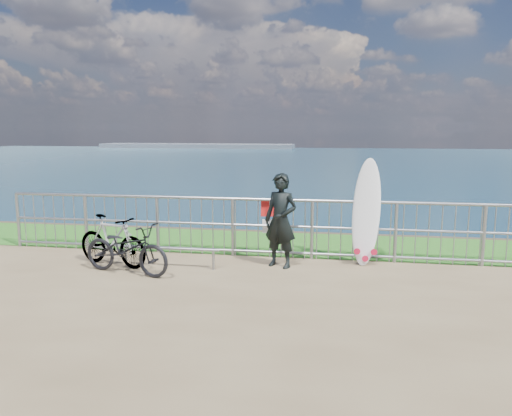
% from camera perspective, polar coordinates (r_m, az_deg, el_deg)
% --- Properties ---
extents(grass_strip, '(120.00, 120.00, 0.00)m').
position_cam_1_polar(grass_strip, '(10.57, 1.28, -4.01)').
color(grass_strip, '#23631B').
rests_on(grass_strip, ground).
extents(seascape, '(260.00, 260.00, 5.00)m').
position_cam_1_polar(seascape, '(161.57, -6.68, 6.86)').
color(seascape, brown).
rests_on(seascape, ground).
extents(railing, '(10.06, 0.10, 1.13)m').
position_cam_1_polar(railing, '(9.39, 0.44, -2.15)').
color(railing, gray).
rests_on(railing, ground).
extents(surfer, '(0.71, 0.59, 1.65)m').
position_cam_1_polar(surfer, '(8.68, 2.84, -1.44)').
color(surfer, black).
rests_on(surfer, ground).
extents(surfboard, '(0.59, 0.55, 1.91)m').
position_cam_1_polar(surfboard, '(9.07, 12.47, -0.86)').
color(surfboard, white).
rests_on(surfboard, ground).
extents(bicycle_near, '(1.74, 0.96, 0.86)m').
position_cam_1_polar(bicycle_near, '(8.61, -14.60, -4.50)').
color(bicycle_near, black).
rests_on(bicycle_near, ground).
extents(bicycle_far, '(1.57, 0.89, 0.91)m').
position_cam_1_polar(bicycle_far, '(9.16, -16.12, -3.60)').
color(bicycle_far, black).
rests_on(bicycle_far, ground).
extents(bike_rack, '(1.80, 0.05, 0.37)m').
position_cam_1_polar(bike_rack, '(8.84, -9.93, -4.81)').
color(bike_rack, gray).
rests_on(bike_rack, ground).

